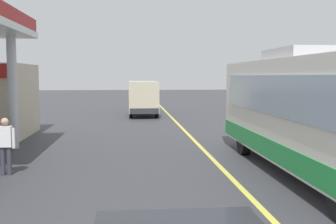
# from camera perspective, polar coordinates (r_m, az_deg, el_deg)

# --- Properties ---
(ground) EXTENTS (120.00, 120.00, 0.00)m
(ground) POSITION_cam_1_polar(r_m,az_deg,el_deg) (24.70, 1.40, -1.67)
(ground) COLOR #38383D
(lane_divider_stripe) EXTENTS (0.16, 50.00, 0.01)m
(lane_divider_stripe) POSITION_cam_1_polar(r_m,az_deg,el_deg) (19.78, 3.04, -3.32)
(lane_divider_stripe) COLOR #D8CC4C
(lane_divider_stripe) RESTS_ON ground
(coach_bus_main) EXTENTS (2.60, 11.04, 3.69)m
(coach_bus_main) POSITION_cam_1_polar(r_m,az_deg,el_deg) (12.56, 19.24, -0.49)
(coach_bus_main) COLOR silver
(coach_bus_main) RESTS_ON ground
(minibus_opposing_lane) EXTENTS (2.04, 6.13, 2.44)m
(minibus_opposing_lane) POSITION_cam_1_polar(r_m,az_deg,el_deg) (30.40, -3.44, 2.35)
(minibus_opposing_lane) COLOR #BFB799
(minibus_opposing_lane) RESTS_ON ground
(pedestrian_by_shop) EXTENTS (0.55, 0.22, 1.66)m
(pedestrian_by_shop) POSITION_cam_1_polar(r_m,az_deg,el_deg) (12.87, -21.27, -3.96)
(pedestrian_by_shop) COLOR #33333F
(pedestrian_by_shop) RESTS_ON ground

